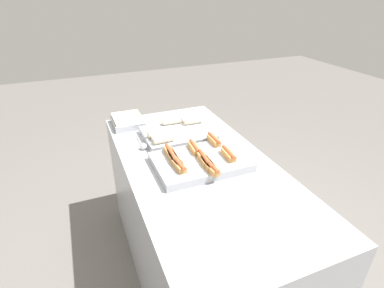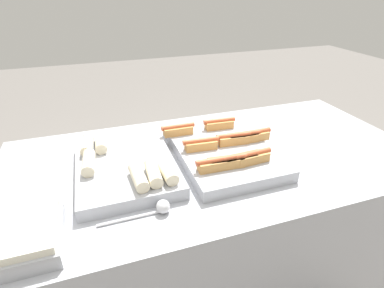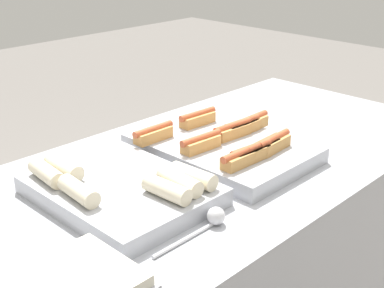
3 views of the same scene
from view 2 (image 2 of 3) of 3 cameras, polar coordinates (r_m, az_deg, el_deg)
name	(u,v)px [view 2 (image 2 of 3)]	position (r m, az deg, el deg)	size (l,w,h in m)	color
counter	(212,237)	(1.58, 3.90, -17.21)	(1.78, 0.87, 0.95)	#A8AAB2
tray_hotdogs	(223,149)	(1.27, 5.88, -0.96)	(0.45, 0.55, 0.10)	#A8AAB2
tray_wraps	(125,166)	(1.19, -12.61, -4.13)	(0.37, 0.48, 0.10)	#A8AAB2
tray_side_front	(13,240)	(1.00, -30.95, -15.39)	(0.26, 0.23, 0.07)	#A8AAB2
serving_spoon_near	(157,209)	(0.99, -6.60, -12.13)	(0.23, 0.05, 0.05)	silver
serving_spoon_far	(131,136)	(1.43, -11.60, 1.48)	(0.22, 0.05, 0.05)	silver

